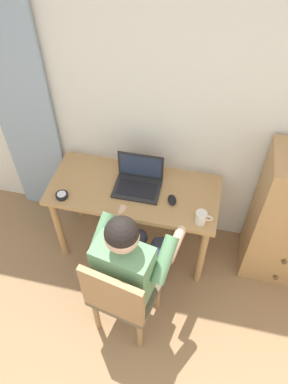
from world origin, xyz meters
The scene contains 9 objects.
wall_back centered at (0.00, 2.20, 1.25)m, with size 4.80×0.05×2.50m, color silver.
curtain_panel centered at (-1.29, 2.13, 1.11)m, with size 0.47×0.03×2.22m, color #8EA3B7.
desk centered at (-0.37, 1.85, 0.62)m, with size 1.26×0.55×0.73m.
chair centered at (-0.28, 1.13, 0.49)m, with size 0.49×0.47×0.88m.
person_seated centered at (-0.25, 1.31, 0.67)m, with size 0.60×0.64×1.20m.
laptop centered at (-0.35, 1.89, 0.78)m, with size 0.34×0.25×0.24m.
computer_mouse centered at (-0.08, 1.80, 0.74)m, with size 0.06×0.10×0.03m, color black.
desk_clock centered at (-0.86, 1.66, 0.74)m, with size 0.09×0.09×0.03m.
coffee_mug centered at (0.15, 1.66, 0.78)m, with size 0.12×0.08×0.09m.
Camera 1 is at (0.11, 0.08, 2.77)m, focal length 34.80 mm.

